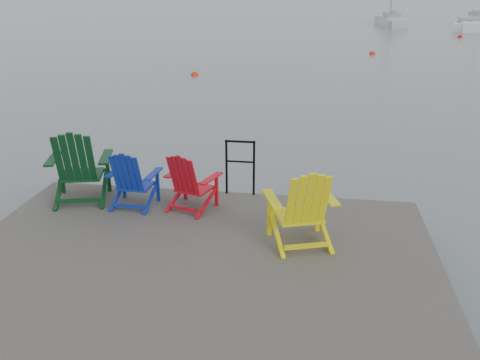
# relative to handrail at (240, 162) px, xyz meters

# --- Properties ---
(ground) EXTENTS (400.00, 400.00, 0.00)m
(ground) POSITION_rel_handrail_xyz_m (-0.25, -2.45, -1.04)
(ground) COLOR slate
(ground) RESTS_ON ground
(dock) EXTENTS (6.00, 5.00, 1.40)m
(dock) POSITION_rel_handrail_xyz_m (-0.25, -2.45, -0.69)
(dock) COLOR #302D2B
(dock) RESTS_ON ground
(handrail) EXTENTS (0.48, 0.04, 0.90)m
(handrail) POSITION_rel_handrail_xyz_m (0.00, 0.00, 0.00)
(handrail) COLOR black
(handrail) RESTS_ON dock
(chair_green) EXTENTS (1.08, 1.02, 1.17)m
(chair_green) POSITION_rel_handrail_xyz_m (-2.39, -0.65, 0.05)
(chair_green) COLOR #093517
(chair_green) RESTS_ON dock
(chair_blue) EXTENTS (0.75, 0.70, 0.90)m
(chair_blue) POSITION_rel_handrail_xyz_m (-1.53, -0.73, -0.09)
(chair_blue) COLOR #0E2798
(chair_blue) RESTS_ON dock
(chair_red) EXTENTS (0.85, 0.81, 0.90)m
(chair_red) POSITION_rel_handrail_xyz_m (-0.65, -0.71, -0.09)
(chair_red) COLOR red
(chair_red) RESTS_ON dock
(chair_yellow) EXTENTS (1.02, 0.97, 1.07)m
(chair_yellow) POSITION_rel_handrail_xyz_m (1.03, -1.59, -0.00)
(chair_yellow) COLOR yellow
(chair_yellow) RESTS_ON dock
(sailboat_near) EXTENTS (2.40, 7.24, 9.99)m
(sailboat_near) POSITION_rel_handrail_xyz_m (8.08, 46.36, -0.69)
(sailboat_near) COLOR silver
(sailboat_near) RESTS_ON ground
(sailboat_mid) EXTENTS (5.54, 7.91, 10.95)m
(sailboat_mid) POSITION_rel_handrail_xyz_m (17.42, 50.40, -0.69)
(sailboat_mid) COLOR #BBBBBF
(sailboat_mid) RESTS_ON ground
(buoy_b) EXTENTS (0.34, 0.34, 0.34)m
(buoy_b) POSITION_rel_handrail_xyz_m (-4.13, 14.26, -1.04)
(buoy_b) COLOR red
(buoy_b) RESTS_ON ground
(buoy_c) EXTENTS (0.35, 0.35, 0.35)m
(buoy_c) POSITION_rel_handrail_xyz_m (4.23, 22.97, -1.04)
(buoy_c) COLOR red
(buoy_c) RESTS_ON ground
(buoy_d) EXTENTS (0.37, 0.37, 0.37)m
(buoy_d) POSITION_rel_handrail_xyz_m (11.78, 34.37, -1.04)
(buoy_d) COLOR red
(buoy_d) RESTS_ON ground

